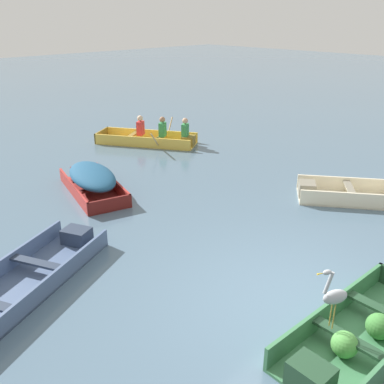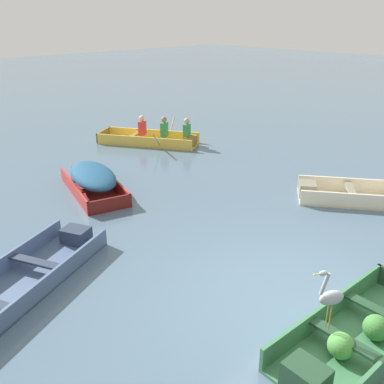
# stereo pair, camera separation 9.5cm
# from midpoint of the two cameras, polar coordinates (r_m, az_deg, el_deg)

# --- Properties ---
(ground_plane) EXTENTS (80.00, 80.00, 0.00)m
(ground_plane) POSITION_cam_midpoint_polar(r_m,az_deg,el_deg) (6.53, 13.59, -14.41)
(ground_plane) COLOR slate
(dinghy_green_foreground) EXTENTS (2.79, 1.16, 0.37)m
(dinghy_green_foreground) POSITION_cam_midpoint_polar(r_m,az_deg,el_deg) (6.01, 21.54, -17.61)
(dinghy_green_foreground) COLOR #387047
(dinghy_green_foreground) RESTS_ON ground
(skiff_slate_blue_near_moored) EXTENTS (3.66, 2.44, 0.31)m
(skiff_slate_blue_near_moored) POSITION_cam_midpoint_polar(r_m,az_deg,el_deg) (7.12, -21.67, -11.11)
(skiff_slate_blue_near_moored) COLOR #475B7F
(skiff_slate_blue_near_moored) RESTS_ON ground
(skiff_cream_mid_moored) EXTENTS (2.69, 3.15, 0.35)m
(skiff_cream_mid_moored) POSITION_cam_midpoint_polar(r_m,az_deg,el_deg) (10.27, 22.37, -0.52)
(skiff_cream_mid_moored) COLOR beige
(skiff_cream_mid_moored) RESTS_ON ground
(skiff_red_far_moored) EXTENTS (1.58, 2.60, 0.61)m
(skiff_red_far_moored) POSITION_cam_midpoint_polar(r_m,az_deg,el_deg) (10.17, -12.84, 1.80)
(skiff_red_far_moored) COLOR #AD2D28
(skiff_red_far_moored) RESTS_ON ground
(rowboat_yellow_with_crew) EXTENTS (2.51, 3.21, 0.90)m
(rowboat_yellow_with_crew) POSITION_cam_midpoint_polar(r_m,az_deg,el_deg) (13.83, -4.78, 7.27)
(rowboat_yellow_with_crew) COLOR #E5BC47
(rowboat_yellow_with_crew) RESTS_ON ground
(heron_on_dinghy) EXTENTS (0.44, 0.27, 0.84)m
(heron_on_dinghy) POSITION_cam_midpoint_polar(r_m,az_deg,el_deg) (5.37, 18.49, -13.04)
(heron_on_dinghy) COLOR olive
(heron_on_dinghy) RESTS_ON dinghy_green_foreground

